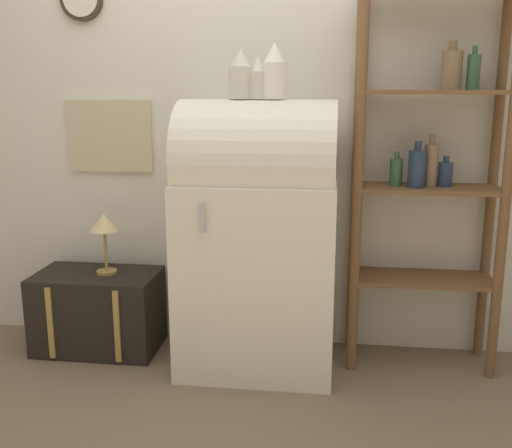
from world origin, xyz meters
TOP-DOWN VIEW (x-y plane):
  - ground_plane at (0.00, 0.00)m, footprint 12.00×12.00m
  - wall_back at (-0.01, 0.57)m, footprint 7.00×0.09m
  - refrigerator at (-0.00, 0.25)m, footprint 0.77×0.63m
  - suitcase_trunk at (-0.89, 0.31)m, footprint 0.66×0.40m
  - shelf_unit at (0.83, 0.38)m, footprint 0.74×0.31m
  - vase_left at (-0.08, 0.26)m, footprint 0.12×0.12m
  - vase_center at (-0.00, 0.26)m, footprint 0.10×0.10m
  - vase_right at (0.08, 0.26)m, footprint 0.12×0.12m
  - desk_lamp at (-0.84, 0.33)m, footprint 0.16×0.16m

SIDE VIEW (x-z plane):
  - ground_plane at x=0.00m, z-range 0.00..0.00m
  - suitcase_trunk at x=-0.89m, z-range 0.00..0.43m
  - desk_lamp at x=-0.84m, z-range 0.52..0.85m
  - refrigerator at x=0.00m, z-range 0.01..1.37m
  - shelf_unit at x=0.83m, z-range 0.13..2.00m
  - wall_back at x=-0.01m, z-range 0.00..2.70m
  - vase_center at x=0.00m, z-range 1.35..1.55m
  - vase_left at x=-0.08m, z-range 1.35..1.58m
  - vase_right at x=0.08m, z-range 1.35..1.61m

